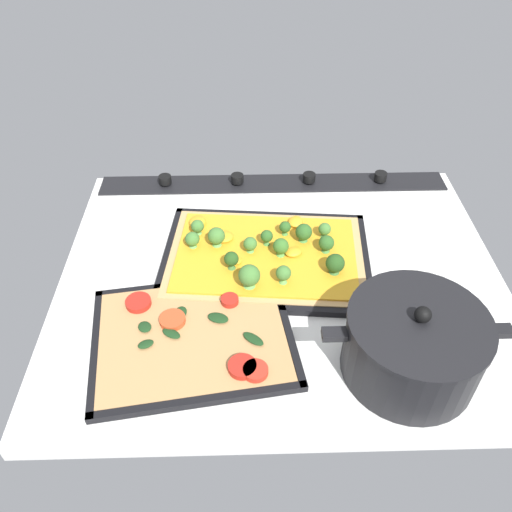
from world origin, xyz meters
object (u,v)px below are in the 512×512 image
object	(u,v)px
baking_tray_front	(266,259)
cooking_pot	(413,345)
broccoli_pizza	(266,253)
baking_tray_back	(193,339)
veggie_pizza_back	(193,336)

from	to	relation	value
baking_tray_front	cooking_pot	world-z (taller)	cooking_pot
broccoli_pizza	cooking_pot	distance (cm)	32.63
baking_tray_front	baking_tray_back	distance (cm)	22.67
baking_tray_back	cooking_pot	world-z (taller)	cooking_pot
veggie_pizza_back	cooking_pot	distance (cm)	33.92
broccoli_pizza	veggie_pizza_back	distance (cm)	22.47
broccoli_pizza	cooking_pot	bearing A→B (deg)	129.48
veggie_pizza_back	baking_tray_back	bearing A→B (deg)	9.71
broccoli_pizza	veggie_pizza_back	world-z (taller)	broccoli_pizza
baking_tray_front	veggie_pizza_back	bearing A→B (deg)	56.53
baking_tray_back	veggie_pizza_back	world-z (taller)	veggie_pizza_back
baking_tray_front	cooking_pot	bearing A→B (deg)	129.34
broccoli_pizza	veggie_pizza_back	size ratio (longest dim) A/B	1.18
veggie_pizza_back	baking_tray_front	bearing A→B (deg)	-123.47
baking_tray_front	cooking_pot	size ratio (longest dim) A/B	1.49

